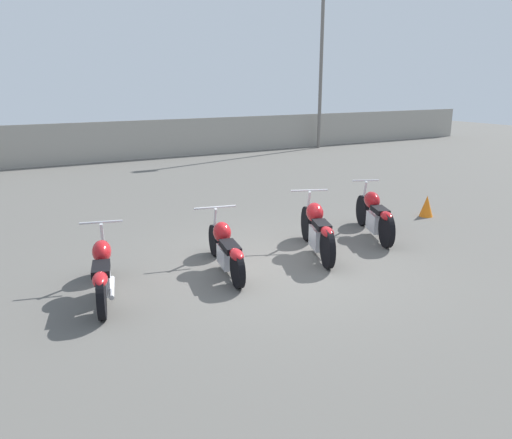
{
  "coord_description": "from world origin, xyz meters",
  "views": [
    {
      "loc": [
        -4.24,
        -6.79,
        3.03
      ],
      "look_at": [
        0.0,
        0.71,
        0.65
      ],
      "focal_mm": 35.0,
      "sensor_mm": 36.0,
      "label": 1
    }
  ],
  "objects_px": {
    "motorcycle_slot_0": "(103,271)",
    "traffic_cone_near": "(427,206)",
    "motorcycle_slot_3": "(375,214)",
    "light_pole_left": "(322,39)",
    "motorcycle_slot_2": "(317,229)",
    "motorcycle_slot_1": "(226,248)"
  },
  "relations": [
    {
      "from": "motorcycle_slot_0",
      "to": "motorcycle_slot_2",
      "type": "distance_m",
      "value": 3.84
    },
    {
      "from": "light_pole_left",
      "to": "motorcycle_slot_0",
      "type": "distance_m",
      "value": 18.55
    },
    {
      "from": "motorcycle_slot_2",
      "to": "motorcycle_slot_3",
      "type": "bearing_deg",
      "value": 32.48
    },
    {
      "from": "light_pole_left",
      "to": "motorcycle_slot_3",
      "type": "xyz_separation_m",
      "value": [
        -7.52,
        -12.08,
        -4.48
      ]
    },
    {
      "from": "motorcycle_slot_0",
      "to": "traffic_cone_near",
      "type": "height_order",
      "value": "motorcycle_slot_0"
    },
    {
      "from": "motorcycle_slot_3",
      "to": "traffic_cone_near",
      "type": "relative_size",
      "value": 4.11
    },
    {
      "from": "motorcycle_slot_0",
      "to": "light_pole_left",
      "type": "bearing_deg",
      "value": 58.38
    },
    {
      "from": "motorcycle_slot_1",
      "to": "traffic_cone_near",
      "type": "relative_size",
      "value": 4.22
    },
    {
      "from": "motorcycle_slot_0",
      "to": "motorcycle_slot_1",
      "type": "distance_m",
      "value": 2.01
    },
    {
      "from": "motorcycle_slot_3",
      "to": "motorcycle_slot_2",
      "type": "bearing_deg",
      "value": -145.66
    },
    {
      "from": "motorcycle_slot_2",
      "to": "traffic_cone_near",
      "type": "bearing_deg",
      "value": 34.94
    },
    {
      "from": "motorcycle_slot_0",
      "to": "motorcycle_slot_3",
      "type": "xyz_separation_m",
      "value": [
        5.49,
        0.34,
        0.05
      ]
    },
    {
      "from": "light_pole_left",
      "to": "motorcycle_slot_0",
      "type": "relative_size",
      "value": 4.1
    },
    {
      "from": "motorcycle_slot_0",
      "to": "motorcycle_slot_1",
      "type": "relative_size",
      "value": 0.99
    },
    {
      "from": "motorcycle_slot_1",
      "to": "motorcycle_slot_2",
      "type": "xyz_separation_m",
      "value": [
        1.83,
        -0.02,
        0.07
      ]
    },
    {
      "from": "light_pole_left",
      "to": "motorcycle_slot_2",
      "type": "relative_size",
      "value": 4.06
    },
    {
      "from": "light_pole_left",
      "to": "motorcycle_slot_1",
      "type": "bearing_deg",
      "value": -131.67
    },
    {
      "from": "motorcycle_slot_3",
      "to": "traffic_cone_near",
      "type": "bearing_deg",
      "value": 38.69
    },
    {
      "from": "light_pole_left",
      "to": "traffic_cone_near",
      "type": "height_order",
      "value": "light_pole_left"
    },
    {
      "from": "traffic_cone_near",
      "to": "motorcycle_slot_3",
      "type": "bearing_deg",
      "value": -165.4
    },
    {
      "from": "light_pole_left",
      "to": "motorcycle_slot_0",
      "type": "height_order",
      "value": "light_pole_left"
    },
    {
      "from": "motorcycle_slot_1",
      "to": "motorcycle_slot_2",
      "type": "distance_m",
      "value": 1.83
    }
  ]
}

